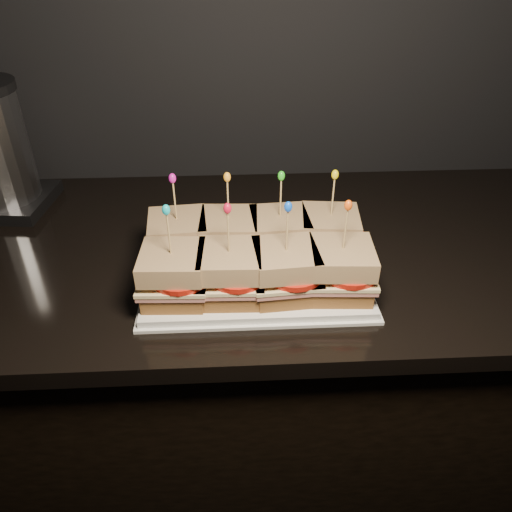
{
  "coord_description": "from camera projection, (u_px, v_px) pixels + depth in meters",
  "views": [
    {
      "loc": [
        -0.13,
        0.87,
        1.43
      ],
      "look_at": [
        -0.1,
        1.56,
        0.96
      ],
      "focal_mm": 35.0,
      "sensor_mm": 36.0,
      "label": 1
    }
  ],
  "objects": [
    {
      "name": "appliance_base",
      "position": [
        2.0,
        201.0,
        1.09
      ],
      "size": [
        0.22,
        0.19,
        0.03
      ],
      "primitive_type": "cube",
      "rotation": [
        0.0,
        0.0,
        -0.11
      ],
      "color": "#262628",
      "rests_on": "granite_slab"
    },
    {
      "name": "sandwich_4_bread_top",
      "position": [
        172.0,
        262.0,
        0.77
      ],
      "size": [
        0.1,
        0.1,
        0.03
      ],
      "primitive_type": "cube",
      "rotation": [
        0.0,
        0.0,
        -0.04
      ],
      "color": "brown",
      "rests_on": "sandwich_4_tomato"
    },
    {
      "name": "sandwich_7_bread_top",
      "position": [
        342.0,
        257.0,
        0.78
      ],
      "size": [
        0.1,
        0.1,
        0.03
      ],
      "primitive_type": "cube",
      "rotation": [
        0.0,
        0.0,
        -0.06
      ],
      "color": "brown",
      "rests_on": "sandwich_7_tomato"
    },
    {
      "name": "sandwich_0_pick",
      "position": [
        175.0,
        203.0,
        0.83
      ],
      "size": [
        0.0,
        0.0,
        0.09
      ],
      "primitive_type": "cylinder",
      "color": "tan",
      "rests_on": "sandwich_0_bread_top"
    },
    {
      "name": "sandwich_6_pick",
      "position": [
        287.0,
        233.0,
        0.75
      ],
      "size": [
        0.0,
        0.0,
        0.09
      ],
      "primitive_type": "cylinder",
      "color": "tan",
      "rests_on": "sandwich_6_bread_top"
    },
    {
      "name": "sandwich_3_frill",
      "position": [
        335.0,
        175.0,
        0.82
      ],
      "size": [
        0.01,
        0.01,
        0.02
      ],
      "primitive_type": "ellipsoid",
      "color": "yellow",
      "rests_on": "sandwich_3_pick"
    },
    {
      "name": "platter_rim",
      "position": [
        256.0,
        281.0,
        0.86
      ],
      "size": [
        0.39,
        0.24,
        0.01
      ],
      "primitive_type": "cube",
      "color": "white",
      "rests_on": "granite_slab"
    },
    {
      "name": "sandwich_7_pick",
      "position": [
        345.0,
        232.0,
        0.75
      ],
      "size": [
        0.0,
        0.0,
        0.09
      ],
      "primitive_type": "cylinder",
      "color": "tan",
      "rests_on": "sandwich_7_bread_top"
    },
    {
      "name": "sandwich_0_tomato",
      "position": [
        185.0,
        239.0,
        0.86
      ],
      "size": [
        0.1,
        0.1,
        0.01
      ],
      "primitive_type": "cylinder",
      "color": "red",
      "rests_on": "sandwich_0_cheese"
    },
    {
      "name": "sandwich_7_frill",
      "position": [
        348.0,
        205.0,
        0.73
      ],
      "size": [
        0.01,
        0.01,
        0.02
      ],
      "primitive_type": "ellipsoid",
      "color": "#F75310",
      "rests_on": "sandwich_7_pick"
    },
    {
      "name": "sandwich_6_bread_top",
      "position": [
        286.0,
        259.0,
        0.78
      ],
      "size": [
        0.11,
        0.11,
        0.03
      ],
      "primitive_type": "cube",
      "rotation": [
        0.0,
        0.0,
        0.08
      ],
      "color": "brown",
      "rests_on": "sandwich_6_tomato"
    },
    {
      "name": "sandwich_0_bread_bot",
      "position": [
        180.0,
        253.0,
        0.89
      ],
      "size": [
        0.1,
        0.1,
        0.03
      ],
      "primitive_type": "cube",
      "rotation": [
        0.0,
        0.0,
        0.08
      ],
      "color": "brown",
      "rests_on": "platter"
    },
    {
      "name": "sandwich_1_frill",
      "position": [
        227.0,
        177.0,
        0.81
      ],
      "size": [
        0.01,
        0.01,
        0.02
      ],
      "primitive_type": "ellipsoid",
      "color": "#F9A023",
      "rests_on": "sandwich_1_pick"
    },
    {
      "name": "sandwich_5_pick",
      "position": [
        228.0,
        235.0,
        0.75
      ],
      "size": [
        0.0,
        0.0,
        0.09
      ],
      "primitive_type": "cylinder",
      "color": "tan",
      "rests_on": "sandwich_5_bread_top"
    },
    {
      "name": "sandwich_3_tomato",
      "position": [
        337.0,
        235.0,
        0.87
      ],
      "size": [
        0.1,
        0.1,
        0.01
      ],
      "primitive_type": "cylinder",
      "color": "red",
      "rests_on": "sandwich_3_cheese"
    },
    {
      "name": "sandwich_6_cheese",
      "position": [
        285.0,
        273.0,
        0.79
      ],
      "size": [
        0.12,
        0.11,
        0.01
      ],
      "primitive_type": "cube",
      "rotation": [
        0.0,
        0.0,
        0.08
      ],
      "color": "beige",
      "rests_on": "sandwich_6_ham"
    },
    {
      "name": "sandwich_5_bread_bot",
      "position": [
        230.0,
        287.0,
        0.8
      ],
      "size": [
        0.1,
        0.1,
        0.03
      ],
      "primitive_type": "cube",
      "rotation": [
        0.0,
        0.0,
        -0.03
      ],
      "color": "brown",
      "rests_on": "platter"
    },
    {
      "name": "sandwich_3_bread_top",
      "position": [
        330.0,
        223.0,
        0.87
      ],
      "size": [
        0.11,
        0.11,
        0.03
      ],
      "primitive_type": "cube",
      "rotation": [
        0.0,
        0.0,
        -0.1
      ],
      "color": "brown",
      "rests_on": "sandwich_3_tomato"
    },
    {
      "name": "sandwich_1_ham",
      "position": [
        229.0,
        243.0,
        0.88
      ],
      "size": [
        0.11,
        0.11,
        0.01
      ],
      "primitive_type": "cube",
      "rotation": [
        0.0,
        0.0,
        -0.05
      ],
      "color": "#C27468",
      "rests_on": "sandwich_1_bread_bot"
    },
    {
      "name": "sandwich_0_bread_top",
      "position": [
        177.0,
        227.0,
        0.86
      ],
      "size": [
        0.11,
        0.11,
        0.03
      ],
      "primitive_type": "cube",
      "rotation": [
        0.0,
        0.0,
        0.08
      ],
      "color": "brown",
      "rests_on": "sandwich_0_tomato"
    },
    {
      "name": "sandwich_4_frill",
      "position": [
        166.0,
        210.0,
        0.72
      ],
      "size": [
        0.01,
        0.01,
        0.02
      ],
      "primitive_type": "ellipsoid",
      "color": "#10B1BF",
      "rests_on": "sandwich_4_pick"
    },
    {
      "name": "sandwich_5_ham",
      "position": [
        230.0,
        279.0,
        0.79
      ],
      "size": [
        0.11,
        0.1,
        0.01
      ],
      "primitive_type": "cube",
      "rotation": [
        0.0,
        0.0,
        -0.03
      ],
      "color": "#C27468",
      "rests_on": "sandwich_5_bread_bot"
    },
    {
      "name": "sandwich_0_frill",
      "position": [
        172.0,
        178.0,
        0.8
      ],
      "size": [
        0.01,
        0.01,
        0.02
      ],
      "primitive_type": "ellipsoid",
      "color": "#CF149F",
      "rests_on": "sandwich_0_pick"
    },
    {
      "name": "sandwich_2_pick",
      "position": [
        281.0,
        200.0,
        0.84
      ],
      "size": [
        0.0,
        0.0,
        0.09
      ],
      "primitive_type": "cylinder",
      "color": "tan",
      "rests_on": "sandwich_2_bread_top"
    },
    {
      "name": "sandwich_5_bread_top",
      "position": [
        229.0,
        260.0,
        0.77
      ],
      "size": [
        0.1,
        0.1,
        0.03
      ],
      "primitive_type": "cube",
      "rotation": [
        0.0,
        0.0,
        -0.03
      ],
      "color": "brown",
      "rests_on": "sandwich_5_tomato"
    },
    {
      "name": "sandwich_1_pick",
      "position": [
        228.0,
        202.0,
        0.83
      ],
      "size": [
        0.0,
        0.0,
        0.09
      ],
      "primitive_type": "cylinder",
      "color": "tan",
      "rests_on": "sandwich_1_bread_top"
    },
    {
      "name": "sandwich_1_bread_bot",
      "position": [
        230.0,
        251.0,
        0.89
      ],
      "size": [
        0.1,
        0.1,
        0.03
      ],
      "primitive_type": "cube",
      "rotation": [
        0.0,
        0.0,
        -0.05
      ],
      "color": "brown",
      "rests_on": "platter"
    },
    {
      "name": "sandwich_0_cheese",
      "position": [
        179.0,
        241.0,
        0.87
      ],
      "size": [
        0.12,
        0.11,
        0.01
      ],
      "primitive_type": "cube",
      "rotation": [
        0.0,
        0.0,
        0.08
      ],
      "color": "beige",
      "rests_on": "sandwich_0_ham"
    },
    {
      "name": "sandwich_5_tomato",
      "position": [
        237.0,
        273.0,
        0.78
      ],
      "size": [
        0.1,
        0.1,
        0.01
      ],
      "primitive_type": "cylinder",
      "color": "red",
      "rests_on": "sandwich_5_cheese"
    },
    {
      "name": "sandwich_7_tomato",
      "position": [
        349.0,
        270.0,
        0.79
      ],
      "size": [
        0.1,
        0.1,
        0.01
      ],
      "primitive_type": "cylinder",
      "color": "red",
      "rests_on": "sandwich_7_cheese"
    },
    {
      "name": "sandwich_3_pick",
      "position": [
        333.0,
        199.0,
        0.84
      ],
      "size": [
        0.0,
        0.0,
        0.09
      ],
      "primitive_type": "cylinder",
      "color": "tan",
      "rests_on": "sandwich_3_bread_top"
    },
    {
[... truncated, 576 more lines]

